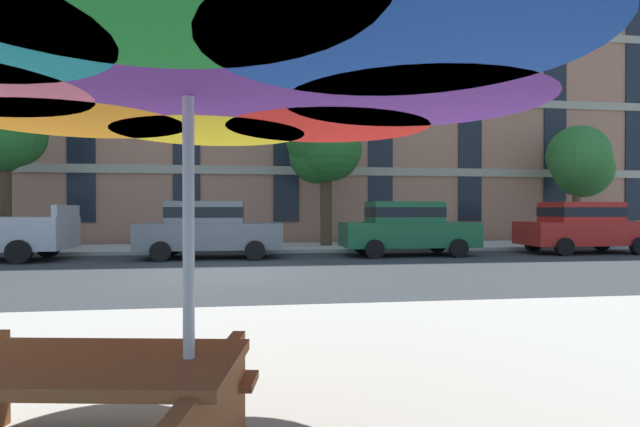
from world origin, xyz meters
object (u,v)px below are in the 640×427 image
at_px(street_tree_middle, 322,148).
at_px(patio_umbrella, 188,60).
at_px(sedan_green, 407,227).
at_px(sedan_red, 583,226).
at_px(sedan_gray, 209,228).
at_px(street_tree_left, 5,140).
at_px(street_tree_right, 580,162).
at_px(picnic_table, 61,414).

relative_size(street_tree_middle, patio_umbrella, 1.44).
bearing_deg(sedan_green, sedan_red, 0.00).
height_order(sedan_gray, street_tree_middle, street_tree_middle).
distance_m(street_tree_left, street_tree_middle, 11.23).
xyz_separation_m(sedan_green, sedan_red, (6.37, 0.00, 0.00)).
height_order(street_tree_left, street_tree_right, street_tree_left).
distance_m(sedan_red, picnic_table, 17.65).
height_order(street_tree_right, patio_umbrella, street_tree_right).
xyz_separation_m(sedan_red, street_tree_middle, (-8.77, 3.10, 2.98)).
bearing_deg(sedan_green, patio_umbrella, -112.62).
distance_m(sedan_green, street_tree_middle, 4.92).
bearing_deg(patio_umbrella, sedan_red, 47.43).
relative_size(sedan_red, picnic_table, 2.18).
relative_size(street_tree_right, picnic_table, 2.52).
height_order(sedan_green, street_tree_right, street_tree_right).
distance_m(street_tree_middle, patio_umbrella, 16.14).
bearing_deg(sedan_gray, sedan_red, 0.00).
bearing_deg(sedan_red, street_tree_left, 172.46).
bearing_deg(patio_umbrella, street_tree_left, 118.47).
bearing_deg(sedan_gray, street_tree_left, 159.87).
bearing_deg(street_tree_middle, sedan_green, -52.26).
distance_m(street_tree_middle, picnic_table, 16.49).
xyz_separation_m(sedan_gray, patio_umbrella, (1.11, -12.70, 1.35)).
xyz_separation_m(sedan_gray, street_tree_right, (15.00, 3.16, 2.56)).
bearing_deg(picnic_table, sedan_green, 64.83).
height_order(sedan_green, street_tree_left, street_tree_left).
xyz_separation_m(street_tree_left, picnic_table, (7.67, -15.28, -3.46)).
distance_m(sedan_green, patio_umbrella, 13.82).
bearing_deg(sedan_green, street_tree_middle, 127.74).
bearing_deg(picnic_table, street_tree_right, 47.38).
height_order(street_tree_right, picnic_table, street_tree_right).
bearing_deg(street_tree_right, street_tree_middle, -179.67).
bearing_deg(sedan_green, street_tree_right, 20.18).
height_order(sedan_gray, picnic_table, sedan_gray).
bearing_deg(picnic_table, sedan_red, 45.75).
distance_m(sedan_green, picnic_table, 13.97).
xyz_separation_m(sedan_red, street_tree_right, (2.23, 3.16, 2.56)).
bearing_deg(street_tree_left, sedan_red, -7.54).
relative_size(sedan_gray, patio_umbrella, 1.14).
bearing_deg(patio_umbrella, picnic_table, 174.42).
distance_m(sedan_red, street_tree_left, 20.38).
relative_size(patio_umbrella, picnic_table, 1.91).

